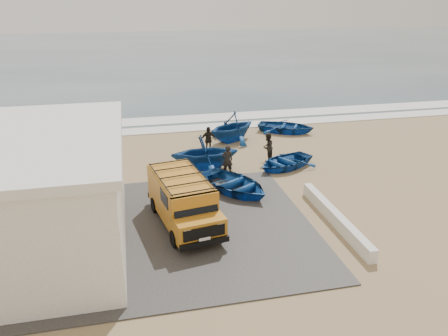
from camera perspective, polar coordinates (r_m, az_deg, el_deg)
ground at (r=19.91m, az=-2.68°, el=-4.72°), size 160.00×160.00×0.00m
slab at (r=17.94m, az=-7.92°, el=-8.02°), size 12.00×10.00×0.05m
ocean at (r=74.17m, az=-10.52°, el=14.57°), size 180.00×88.00×0.01m
surf_line at (r=31.01m, az=-6.58°, el=5.06°), size 180.00×1.60×0.06m
surf_wash at (r=33.41m, az=-7.06°, el=6.24°), size 180.00×2.20×0.04m
building at (r=17.56m, az=-26.47°, el=-3.14°), size 8.40×9.40×4.30m
parapet at (r=18.71m, az=14.34°, el=-6.35°), size 0.35×6.00×0.55m
van at (r=17.92m, az=-5.39°, el=-4.00°), size 2.69×5.09×2.07m
boat_near_left at (r=20.92m, az=1.33°, el=-2.09°), size 4.48×4.90×0.83m
boat_near_right at (r=24.07m, az=7.94°, el=0.84°), size 4.23×3.78×0.72m
boat_mid_left at (r=23.48m, az=-2.51°, el=2.05°), size 3.65×3.15×1.91m
boat_far_left at (r=28.10m, az=1.00°, el=5.41°), size 4.72×4.54×1.92m
boat_far_right at (r=30.41m, az=8.11°, el=5.37°), size 4.66×4.28×0.79m
fisherman_front at (r=22.80m, az=0.44°, el=1.05°), size 0.60×0.41×1.61m
fisherman_middle at (r=24.84m, az=5.71°, el=2.71°), size 0.97×0.99×1.61m
fisherman_back at (r=26.00m, az=-2.08°, el=3.69°), size 1.00×0.54×1.62m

